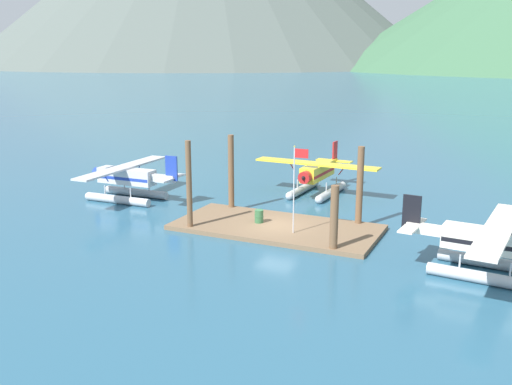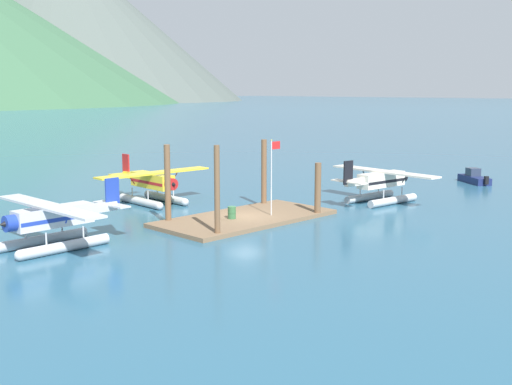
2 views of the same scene
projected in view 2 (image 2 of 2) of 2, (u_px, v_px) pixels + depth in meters
name	position (u px, v px, depth m)	size (l,w,h in m)	color
ground_plane	(245.00, 220.00, 45.82)	(1200.00, 1200.00, 0.00)	#285670
dock_platform	(245.00, 218.00, 45.80)	(13.43, 6.37, 0.30)	brown
piling_near_left	(217.00, 192.00, 40.00)	(0.37, 0.37, 5.98)	brown
piling_near_right	(318.00, 190.00, 46.86)	(0.48, 0.48, 4.06)	brown
piling_far_left	(168.00, 185.00, 44.01)	(0.43, 0.43, 5.65)	brown
piling_far_right	(264.00, 173.00, 50.65)	(0.44, 0.44, 5.47)	brown
flagpole	(273.00, 168.00, 45.67)	(0.95, 0.10, 5.57)	silver
fuel_drum	(232.00, 213.00, 44.85)	(0.62, 0.62, 0.88)	#33663D
mountain_ridge_centre_peak	(62.00, 22.00, 512.51)	(294.11, 294.11, 127.17)	#4C5651
seaplane_yellow_bow_centre	(153.00, 185.00, 52.29)	(10.45, 7.98, 3.84)	#B7BABF
seaplane_silver_port_fwd	(53.00, 223.00, 37.52)	(7.98, 10.43, 3.84)	#B7BABF
seaplane_cream_stbd_aft	(381.00, 184.00, 52.82)	(7.96, 10.48, 3.84)	#B7BABF
boat_navy_open_se	(474.00, 178.00, 64.04)	(3.63, 4.31, 1.50)	navy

